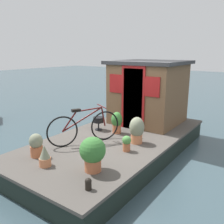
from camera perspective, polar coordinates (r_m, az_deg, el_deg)
name	(u,v)px	position (r m, az deg, el deg)	size (l,w,h in m)	color
ground_plane	(116,155)	(6.49, 1.04, -9.94)	(60.00, 60.00, 0.00)	#384C54
houseboat_deck	(116,146)	(6.39, 1.05, -7.90)	(5.66, 2.76, 0.50)	#4C4742
houseboat_cabin	(148,92)	(7.51, 8.53, 4.73)	(2.02, 2.07, 1.88)	brown
bicycle	(84,127)	(5.79, -6.48, -3.53)	(1.60, 0.88, 0.88)	black
potted_plant_lavender	(45,156)	(4.88, -15.49, -9.99)	(0.23, 0.23, 0.42)	#C6754C
potted_plant_fern	(127,143)	(5.39, 3.43, -7.23)	(0.20, 0.20, 0.35)	#B2603D
potted_plant_succulent	(93,152)	(4.48, -4.56, -9.44)	(0.48, 0.48, 0.65)	#B2603D
potted_plant_thyme	(137,130)	(5.82, 5.83, -4.15)	(0.36, 0.36, 0.64)	#C6754C
potted_plant_basil	(36,145)	(5.33, -17.34, -7.38)	(0.28, 0.28, 0.50)	#B2603D
potted_plant_sage	(117,122)	(6.50, 1.12, -2.34)	(0.30, 0.30, 0.58)	#B2603D
charcoal_grill	(99,120)	(6.78, -3.18, -2.00)	(0.29, 0.29, 0.37)	black
mooring_bollard	(88,184)	(4.03, -5.59, -16.35)	(0.11, 0.11, 0.20)	black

